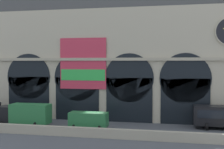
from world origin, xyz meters
TOP-DOWN VIEW (x-y plane):
  - ground_plane at (0.00, 0.00)m, footprint 200.00×200.00m
  - quay_parapet_wall at (0.00, -5.04)m, footprint 90.00×0.70m
  - station_building at (0.01, 7.62)m, footprint 42.27×5.67m
  - box_truck_midwest at (-9.94, -0.73)m, footprint 7.50×2.91m
  - van_center at (-0.64, -0.51)m, footprint 5.20×2.48m

SIDE VIEW (x-z plane):
  - ground_plane at x=0.00m, z-range 0.00..0.00m
  - quay_parapet_wall at x=0.00m, z-range 0.00..1.13m
  - van_center at x=-0.64m, z-range 0.15..2.35m
  - box_truck_midwest at x=-9.94m, z-range 0.14..3.26m
  - station_building at x=0.01m, z-range -0.27..20.64m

